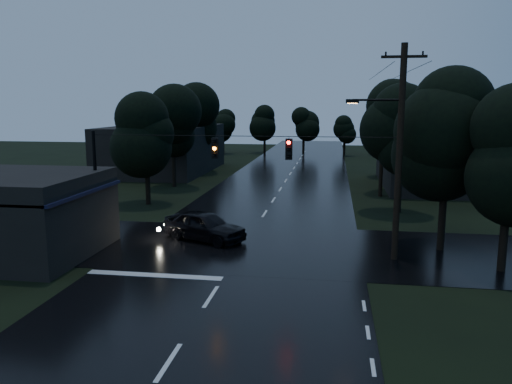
# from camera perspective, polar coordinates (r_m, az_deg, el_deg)

# --- Properties ---
(ground) EXTENTS (160.00, 160.00, 0.00)m
(ground) POSITION_cam_1_polar(r_m,az_deg,el_deg) (15.28, -9.95, -18.68)
(ground) COLOR black
(ground) RESTS_ON ground
(main_road) EXTENTS (12.00, 120.00, 0.02)m
(main_road) POSITION_cam_1_polar(r_m,az_deg,el_deg) (43.51, 2.80, 0.29)
(main_road) COLOR black
(main_road) RESTS_ON ground
(cross_street) EXTENTS (60.00, 9.00, 0.02)m
(cross_street) POSITION_cam_1_polar(r_m,az_deg,el_deg) (26.10, -1.44, -6.27)
(cross_street) COLOR black
(cross_street) RESTS_ON ground
(building_far_right) EXTENTS (10.00, 14.00, 4.40)m
(building_far_right) POSITION_cam_1_polar(r_m,az_deg,el_deg) (47.88, 20.29, 3.23)
(building_far_right) COLOR black
(building_far_right) RESTS_ON ground
(building_far_left) EXTENTS (10.00, 16.00, 5.00)m
(building_far_left) POSITION_cam_1_polar(r_m,az_deg,el_deg) (56.02, -10.49, 4.87)
(building_far_left) COLOR black
(building_far_left) RESTS_ON ground
(utility_pole_main) EXTENTS (3.50, 0.30, 10.00)m
(utility_pole_main) POSITION_cam_1_polar(r_m,az_deg,el_deg) (23.92, 15.86, 4.71)
(utility_pole_main) COLOR black
(utility_pole_main) RESTS_ON ground
(utility_pole_far) EXTENTS (2.00, 0.30, 7.50)m
(utility_pole_far) POSITION_cam_1_polar(r_m,az_deg,el_deg) (40.97, 14.21, 4.87)
(utility_pole_far) COLOR black
(utility_pole_far) RESTS_ON ground
(anchor_pole_left) EXTENTS (0.18, 0.18, 6.00)m
(anchor_pole_left) POSITION_cam_1_polar(r_m,az_deg,el_deg) (26.87, -17.80, 0.29)
(anchor_pole_left) COLOR black
(anchor_pole_left) RESTS_ON ground
(span_signals) EXTENTS (15.00, 0.37, 1.12)m
(span_signals) POSITION_cam_1_polar(r_m,az_deg,el_deg) (24.06, -0.61, 5.08)
(span_signals) COLOR black
(span_signals) RESTS_ON ground
(tree_corner_near) EXTENTS (4.48, 4.48, 9.44)m
(tree_corner_near) POSITION_cam_1_polar(r_m,az_deg,el_deg) (26.27, 21.07, 6.47)
(tree_corner_near) COLOR black
(tree_corner_near) RESTS_ON ground
(tree_corner_far) EXTENTS (3.92, 3.92, 8.26)m
(tree_corner_far) POSITION_cam_1_polar(r_m,az_deg,el_deg) (23.95, 27.14, 3.96)
(tree_corner_far) COLOR black
(tree_corner_far) RESTS_ON ground
(tree_left_a) EXTENTS (3.92, 3.92, 8.26)m
(tree_left_a) POSITION_cam_1_polar(r_m,az_deg,el_deg) (37.25, -12.48, 6.56)
(tree_left_a) COLOR black
(tree_left_a) RESTS_ON ground
(tree_left_b) EXTENTS (4.20, 4.20, 8.85)m
(tree_left_b) POSITION_cam_1_polar(r_m,az_deg,el_deg) (44.96, -9.51, 7.68)
(tree_left_b) COLOR black
(tree_left_b) RESTS_ON ground
(tree_left_c) EXTENTS (4.48, 4.48, 9.44)m
(tree_left_c) POSITION_cam_1_polar(r_m,az_deg,el_deg) (54.69, -6.81, 8.51)
(tree_left_c) COLOR black
(tree_left_c) RESTS_ON ground
(tree_right_a) EXTENTS (4.20, 4.20, 8.85)m
(tree_right_a) POSITION_cam_1_polar(r_m,az_deg,el_deg) (34.99, 16.36, 6.81)
(tree_right_a) COLOR black
(tree_right_a) RESTS_ON ground
(tree_right_b) EXTENTS (4.48, 4.48, 9.44)m
(tree_right_b) POSITION_cam_1_polar(r_m,az_deg,el_deg) (42.98, 15.83, 7.84)
(tree_right_b) COLOR black
(tree_right_b) RESTS_ON ground
(tree_right_c) EXTENTS (4.76, 4.76, 10.03)m
(tree_right_c) POSITION_cam_1_polar(r_m,az_deg,el_deg) (52.97, 15.22, 8.60)
(tree_right_c) COLOR black
(tree_right_c) RESTS_ON ground
(car) EXTENTS (5.11, 3.65, 1.62)m
(car) POSITION_cam_1_polar(r_m,az_deg,el_deg) (27.26, -5.91, -3.86)
(car) COLOR black
(car) RESTS_ON ground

